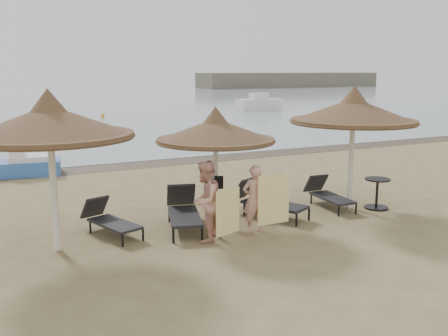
{
  "coord_description": "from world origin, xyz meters",
  "views": [
    {
      "loc": [
        -4.82,
        -8.78,
        3.55
      ],
      "look_at": [
        0.16,
        1.2,
        1.36
      ],
      "focal_mm": 40.0,
      "sensor_mm": 36.0,
      "label": 1
    }
  ],
  "objects_px": {
    "lounger_far_left": "(109,219)",
    "side_table": "(377,194)",
    "palapa_center": "(215,131)",
    "palapa_right": "(353,111)",
    "lounger_near_right": "(265,200)",
    "lounger_far_right": "(327,194)",
    "pedal_boat": "(29,165)",
    "palapa_left": "(49,123)",
    "person_left": "(205,195)",
    "lounger_near_left": "(183,210)",
    "person_right": "(254,194)"
  },
  "relations": [
    {
      "from": "lounger_far_left",
      "to": "side_table",
      "type": "relative_size",
      "value": 2.25
    },
    {
      "from": "lounger_far_left",
      "to": "palapa_center",
      "type": "bearing_deg",
      "value": -25.17
    },
    {
      "from": "palapa_right",
      "to": "lounger_near_right",
      "type": "height_order",
      "value": "palapa_right"
    },
    {
      "from": "lounger_near_right",
      "to": "lounger_far_right",
      "type": "distance_m",
      "value": 1.92
    },
    {
      "from": "lounger_near_right",
      "to": "pedal_boat",
      "type": "relative_size",
      "value": 0.94
    },
    {
      "from": "lounger_far_left",
      "to": "pedal_boat",
      "type": "height_order",
      "value": "pedal_boat"
    },
    {
      "from": "palapa_left",
      "to": "lounger_far_left",
      "type": "distance_m",
      "value": 2.57
    },
    {
      "from": "lounger_near_right",
      "to": "person_left",
      "type": "height_order",
      "value": "person_left"
    },
    {
      "from": "palapa_right",
      "to": "lounger_near_left",
      "type": "relative_size",
      "value": 1.52
    },
    {
      "from": "pedal_boat",
      "to": "palapa_right",
      "type": "bearing_deg",
      "value": -39.73
    },
    {
      "from": "side_table",
      "to": "person_right",
      "type": "height_order",
      "value": "person_right"
    },
    {
      "from": "palapa_center",
      "to": "person_right",
      "type": "xyz_separation_m",
      "value": [
        0.45,
        -1.02,
        -1.3
      ]
    },
    {
      "from": "lounger_near_right",
      "to": "person_left",
      "type": "bearing_deg",
      "value": -179.09
    },
    {
      "from": "palapa_right",
      "to": "person_right",
      "type": "distance_m",
      "value": 3.66
    },
    {
      "from": "palapa_left",
      "to": "lounger_near_right",
      "type": "distance_m",
      "value": 5.44
    },
    {
      "from": "lounger_far_right",
      "to": "person_left",
      "type": "relative_size",
      "value": 0.88
    },
    {
      "from": "palapa_left",
      "to": "side_table",
      "type": "bearing_deg",
      "value": -3.74
    },
    {
      "from": "lounger_near_left",
      "to": "person_left",
      "type": "relative_size",
      "value": 1.06
    },
    {
      "from": "lounger_far_left",
      "to": "lounger_near_left",
      "type": "height_order",
      "value": "lounger_near_left"
    },
    {
      "from": "palapa_left",
      "to": "person_left",
      "type": "xyz_separation_m",
      "value": [
        2.9,
        -0.81,
        -1.57
      ]
    },
    {
      "from": "lounger_near_left",
      "to": "person_right",
      "type": "relative_size",
      "value": 1.19
    },
    {
      "from": "person_right",
      "to": "person_left",
      "type": "bearing_deg",
      "value": 5.96
    },
    {
      "from": "palapa_left",
      "to": "person_right",
      "type": "bearing_deg",
      "value": -10.79
    },
    {
      "from": "lounger_far_right",
      "to": "lounger_near_left",
      "type": "bearing_deg",
      "value": -175.74
    },
    {
      "from": "lounger_near_right",
      "to": "person_right",
      "type": "relative_size",
      "value": 1.17
    },
    {
      "from": "lounger_near_right",
      "to": "palapa_center",
      "type": "bearing_deg",
      "value": 153.59
    },
    {
      "from": "palapa_right",
      "to": "lounger_far_right",
      "type": "height_order",
      "value": "palapa_right"
    },
    {
      "from": "lounger_far_left",
      "to": "person_left",
      "type": "height_order",
      "value": "person_left"
    },
    {
      "from": "lounger_far_right",
      "to": "person_right",
      "type": "relative_size",
      "value": 0.99
    },
    {
      "from": "palapa_right",
      "to": "lounger_far_left",
      "type": "height_order",
      "value": "palapa_right"
    },
    {
      "from": "side_table",
      "to": "person_right",
      "type": "relative_size",
      "value": 0.45
    },
    {
      "from": "lounger_near_left",
      "to": "person_left",
      "type": "distance_m",
      "value": 1.24
    },
    {
      "from": "palapa_center",
      "to": "lounger_far_right",
      "type": "relative_size",
      "value": 1.58
    },
    {
      "from": "lounger_near_left",
      "to": "person_left",
      "type": "bearing_deg",
      "value": -69.27
    },
    {
      "from": "palapa_right",
      "to": "person_right",
      "type": "relative_size",
      "value": 1.82
    },
    {
      "from": "lounger_near_right",
      "to": "palapa_right",
      "type": "bearing_deg",
      "value": -35.09
    },
    {
      "from": "lounger_near_left",
      "to": "person_right",
      "type": "xyz_separation_m",
      "value": [
        1.26,
        -1.06,
        0.48
      ]
    },
    {
      "from": "pedal_boat",
      "to": "lounger_near_right",
      "type": "bearing_deg",
      "value": -49.16
    },
    {
      "from": "palapa_center",
      "to": "lounger_far_left",
      "type": "relative_size",
      "value": 1.55
    },
    {
      "from": "side_table",
      "to": "palapa_left",
      "type": "bearing_deg",
      "value": 176.26
    },
    {
      "from": "palapa_left",
      "to": "palapa_right",
      "type": "bearing_deg",
      "value": -1.42
    },
    {
      "from": "lounger_near_left",
      "to": "lounger_far_right",
      "type": "distance_m",
      "value": 4.07
    },
    {
      "from": "palapa_center",
      "to": "lounger_near_left",
      "type": "relative_size",
      "value": 1.31
    },
    {
      "from": "lounger_far_right",
      "to": "person_right",
      "type": "distance_m",
      "value": 3.03
    },
    {
      "from": "lounger_near_left",
      "to": "lounger_near_right",
      "type": "xyz_separation_m",
      "value": [
        2.15,
        -0.06,
        -0.01
      ]
    },
    {
      "from": "side_table",
      "to": "lounger_far_left",
      "type": "bearing_deg",
      "value": 171.08
    },
    {
      "from": "palapa_left",
      "to": "palapa_right",
      "type": "distance_m",
      "value": 7.3
    },
    {
      "from": "person_right",
      "to": "pedal_boat",
      "type": "relative_size",
      "value": 0.81
    },
    {
      "from": "palapa_right",
      "to": "side_table",
      "type": "height_order",
      "value": "palapa_right"
    },
    {
      "from": "lounger_near_left",
      "to": "lounger_near_right",
      "type": "height_order",
      "value": "lounger_near_left"
    }
  ]
}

